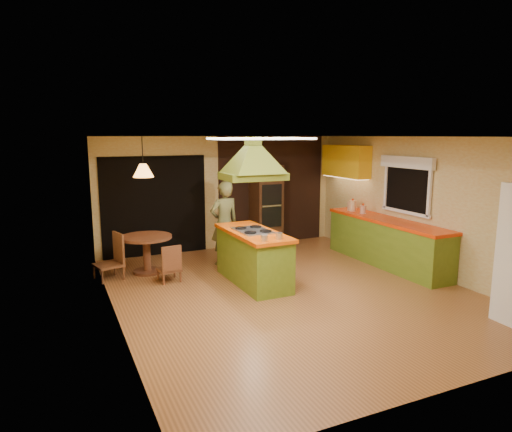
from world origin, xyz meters
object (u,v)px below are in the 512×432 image
man (224,223)px  canister_large (353,206)px  dining_table (147,247)px  kitchen_island (253,257)px  wall_oven (266,206)px

man → canister_large: 2.85m
dining_table → kitchen_island: bearing=-40.4°
kitchen_island → canister_large: canister_large is taller
man → canister_large: (2.83, -0.28, 0.21)m
canister_large → man: bearing=174.4°
wall_oven → canister_large: size_ratio=8.29×
man → wall_oven: bearing=-152.0°
wall_oven → canister_large: bearing=-43.2°
kitchen_island → man: size_ratio=1.11×
kitchen_island → wall_oven: size_ratio=0.99×
dining_table → canister_large: bearing=-4.5°
kitchen_island → dining_table: kitchen_island is taller
kitchen_island → man: man is taller
wall_oven → dining_table: wall_oven is taller
wall_oven → dining_table: bearing=-163.3°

